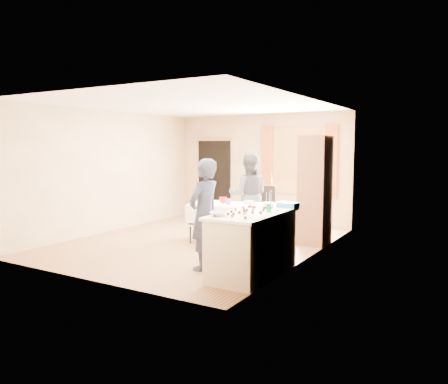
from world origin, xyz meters
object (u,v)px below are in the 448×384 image
Objects in this scene: cabinet at (315,190)px; counter at (253,244)px; girl at (204,214)px; chair at (264,219)px; party_table at (233,220)px; woman at (249,195)px.

cabinet reaches higher than counter.
girl is (-0.76, -0.09, 0.38)m from counter.
girl reaches higher than chair.
party_table is 1.07× the size of girl.
chair is 3.01m from girl.
woman is (-1.40, 0.02, -0.17)m from cabinet.
party_table is 0.80m from woman.
counter is 2.75m from woman.
counter is 2.13m from party_table.
chair is (-1.26, 0.47, -0.72)m from cabinet.
woman is at bearing 118.61° from counter.
chair is 0.59× the size of woman.
woman is at bearing -124.00° from chair.
girl is at bearing -173.27° from counter.
woman is at bearing 179.32° from cabinet.
counter is at bearing -92.41° from cabinet.
girl is at bearing -85.61° from party_table.
counter is 0.85m from girl.
counter is at bearing -64.83° from party_table.
cabinet is at bearing 14.06° from party_table.
party_table is 1.05× the size of woman.
counter is 0.95× the size of woman.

